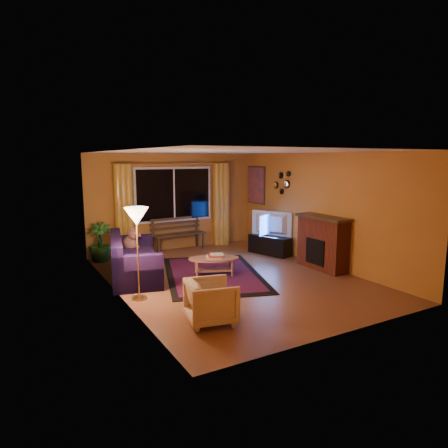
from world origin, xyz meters
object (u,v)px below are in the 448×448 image
bench (179,242)px  coffee_table (214,266)px  armchair (211,299)px  tv_console (270,245)px  floor_lamp (138,254)px  sofa (135,257)px

bench → coffee_table: (-0.26, -2.45, -0.03)m
armchair → tv_console: armchair is taller
armchair → floor_lamp: size_ratio=0.44×
armchair → tv_console: (3.22, 3.02, -0.12)m
bench → sofa: 2.46m
armchair → tv_console: size_ratio=0.62×
tv_console → coffee_table: bearing=-171.5°
floor_lamp → bench: bearing=56.5°
sofa → tv_console: size_ratio=1.88×
coffee_table → floor_lamp: bearing=-160.9°
armchair → floor_lamp: bearing=35.0°
floor_lamp → tv_console: 4.18m
tv_console → armchair: bearing=-152.8°
armchair → tv_console: 4.42m
sofa → bench: bearing=59.5°
armchair → coffee_table: (1.14, 2.08, -0.16)m
sofa → tv_console: bearing=17.6°
sofa → tv_console: sofa is taller
coffee_table → tv_console: tv_console is taller
armchair → sofa: bearing=18.2°
sofa → armchair: sofa is taller
floor_lamp → coffee_table: (1.76, 0.61, -0.60)m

